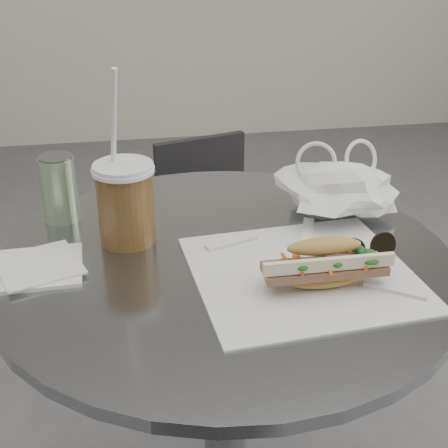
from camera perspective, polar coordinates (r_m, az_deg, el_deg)
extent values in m
cylinder|color=slate|center=(1.25, 0.10, -17.87)|extent=(0.08, 0.08, 0.71)
cylinder|color=slate|center=(1.03, 0.12, -3.50)|extent=(0.76, 0.76, 0.02)
cylinder|color=#2B2B2D|center=(1.99, 0.07, -11.84)|extent=(0.32, 0.32, 0.02)
cylinder|color=#2B2B2D|center=(1.87, 0.08, -7.06)|extent=(0.06, 0.06, 0.42)
cylinder|color=#2B2B2D|center=(1.77, 0.08, -1.43)|extent=(0.35, 0.35, 0.02)
cube|color=#2B2B2D|center=(1.85, -2.17, 4.33)|extent=(0.27, 0.10, 0.24)
cube|color=white|center=(0.99, 7.20, -4.49)|extent=(0.36, 0.34, 0.00)
ellipsoid|color=tan|center=(0.95, 9.08, -4.99)|extent=(0.23, 0.08, 0.02)
cube|color=brown|center=(0.94, 9.16, -4.03)|extent=(0.19, 0.05, 0.01)
ellipsoid|color=tan|center=(0.94, 9.11, -2.38)|extent=(0.23, 0.08, 0.04)
cylinder|color=brown|center=(1.06, -8.96, 1.57)|extent=(0.10, 0.10, 0.13)
cylinder|color=white|center=(1.04, -9.23, 5.09)|extent=(0.10, 0.10, 0.01)
cylinder|color=white|center=(1.03, -10.06, 7.70)|extent=(0.03, 0.07, 0.24)
cylinder|color=black|center=(1.02, 11.65, -2.59)|extent=(0.05, 0.02, 0.05)
cylinder|color=black|center=(1.05, 14.32, -1.98)|extent=(0.05, 0.02, 0.05)
cube|color=black|center=(1.03, 12.97, -2.55)|extent=(0.02, 0.01, 0.00)
cube|color=white|center=(1.03, -16.53, -3.86)|extent=(0.14, 0.14, 0.01)
cube|color=white|center=(1.03, -16.57, -3.62)|extent=(0.16, 0.16, 0.00)
cylinder|color=#67A460|center=(1.17, -14.83, 3.10)|extent=(0.06, 0.06, 0.12)
cylinder|color=slate|center=(1.15, -15.19, 5.93)|extent=(0.06, 0.06, 0.00)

